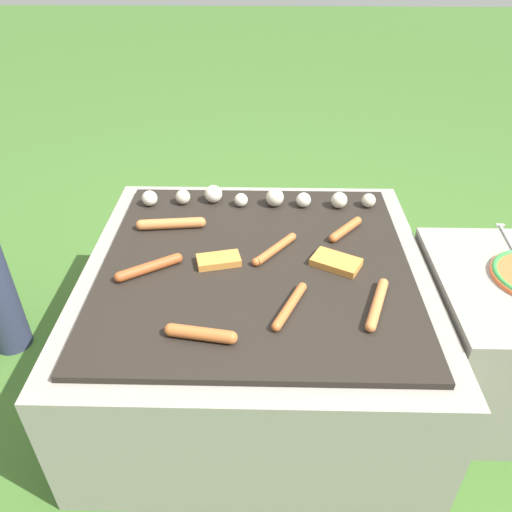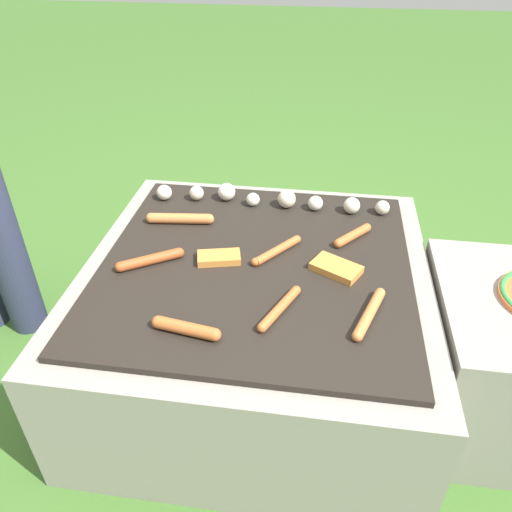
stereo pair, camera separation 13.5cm
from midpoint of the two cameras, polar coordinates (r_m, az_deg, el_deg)
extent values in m
plane|color=#3D6628|center=(1.64, 2.41, -12.73)|extent=(14.00, 14.00, 0.00)
cube|color=gray|center=(1.50, 2.60, -7.58)|extent=(0.95, 0.95, 0.40)
cube|color=black|center=(1.37, 2.83, -1.09)|extent=(0.83, 0.83, 0.02)
cylinder|color=#C6753D|center=(1.22, 15.96, -6.46)|extent=(0.08, 0.17, 0.03)
sphere|color=#C6753D|center=(1.16, 14.85, -8.98)|extent=(0.03, 0.03, 0.03)
sphere|color=#C6753D|center=(1.29, 16.94, -4.19)|extent=(0.03, 0.03, 0.03)
cylinder|color=#B7602D|center=(1.20, 5.98, -6.07)|extent=(0.09, 0.16, 0.02)
sphere|color=#B7602D|center=(1.15, 4.08, -8.32)|extent=(0.02, 0.02, 0.02)
sphere|color=#B7602D|center=(1.26, 7.70, -4.02)|extent=(0.02, 0.02, 0.02)
cylinder|color=#B7602D|center=(1.39, 5.23, 0.56)|extent=(0.12, 0.14, 0.02)
sphere|color=#B7602D|center=(1.34, 2.92, -0.79)|extent=(0.02, 0.02, 0.02)
sphere|color=#B7602D|center=(1.44, 7.37, 1.82)|extent=(0.02, 0.02, 0.02)
cylinder|color=#B7602D|center=(1.49, 13.58, 2.22)|extent=(0.10, 0.11, 0.03)
sphere|color=#B7602D|center=(1.53, 15.04, 3.07)|extent=(0.03, 0.03, 0.03)
sphere|color=#B7602D|center=(1.44, 12.03, 1.32)|extent=(0.03, 0.03, 0.03)
cylinder|color=#B7602D|center=(1.14, -4.64, -8.37)|extent=(0.14, 0.05, 0.03)
sphere|color=#B7602D|center=(1.12, -1.29, -9.13)|extent=(0.03, 0.03, 0.03)
sphere|color=#B7602D|center=(1.16, -7.87, -7.62)|extent=(0.03, 0.03, 0.03)
cylinder|color=#C6753D|center=(1.53, -6.20, 4.21)|extent=(0.18, 0.05, 0.03)
sphere|color=#C6753D|center=(1.54, -9.47, 4.23)|extent=(0.03, 0.03, 0.03)
sphere|color=#C6753D|center=(1.52, -2.88, 4.17)|extent=(0.03, 0.03, 0.03)
cylinder|color=#A34C23|center=(1.36, -9.26, -0.52)|extent=(0.15, 0.11, 0.03)
sphere|color=#A34C23|center=(1.35, -12.56, -1.34)|extent=(0.03, 0.03, 0.03)
sphere|color=#A34C23|center=(1.38, -6.03, 0.28)|extent=(0.03, 0.03, 0.03)
cube|color=#D18438|center=(1.35, 11.99, -1.45)|extent=(0.15, 0.13, 0.02)
cube|color=#D18438|center=(1.36, -1.43, -0.29)|extent=(0.13, 0.09, 0.02)
sphere|color=silver|center=(1.67, -8.17, 7.14)|extent=(0.05, 0.05, 0.05)
sphere|color=beige|center=(1.65, -4.49, 7.12)|extent=(0.05, 0.05, 0.05)
sphere|color=silver|center=(1.64, -1.02, 7.28)|extent=(0.06, 0.06, 0.06)
sphere|color=silver|center=(1.61, 2.05, 6.41)|extent=(0.04, 0.04, 0.04)
sphere|color=beige|center=(1.61, 5.95, 6.44)|extent=(0.06, 0.06, 0.06)
sphere|color=silver|center=(1.61, 9.22, 5.92)|extent=(0.05, 0.05, 0.05)
sphere|color=beige|center=(1.61, 13.27, 5.57)|extent=(0.05, 0.05, 0.05)
sphere|color=beige|center=(1.63, 16.57, 5.25)|extent=(0.04, 0.04, 0.04)
camera|label=1|loc=(0.07, -87.14, 2.02)|focal=35.00mm
camera|label=2|loc=(0.07, 92.86, -2.02)|focal=35.00mm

